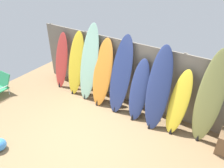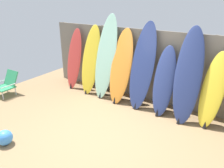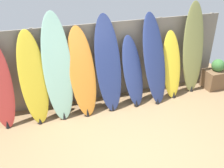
{
  "view_description": "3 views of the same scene",
  "coord_description": "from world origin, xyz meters",
  "px_view_note": "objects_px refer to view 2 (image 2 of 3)",
  "views": [
    {
      "loc": [
        2.57,
        -2.67,
        3.74
      ],
      "look_at": [
        0.14,
        0.99,
        1.09
      ],
      "focal_mm": 35.0,
      "sensor_mm": 36.0,
      "label": 1
    },
    {
      "loc": [
        2.1,
        -2.91,
        2.53
      ],
      "look_at": [
        -0.22,
        0.64,
        0.83
      ],
      "focal_mm": 35.0,
      "sensor_mm": 36.0,
      "label": 2
    },
    {
      "loc": [
        -1.54,
        -3.07,
        3.1
      ],
      "look_at": [
        -0.17,
        0.82,
        0.94
      ],
      "focal_mm": 40.0,
      "sensor_mm": 36.0,
      "label": 3
    }
  ],
  "objects_px": {
    "surfboard_orange_3": "(121,67)",
    "beach_chair": "(7,83)",
    "surfboard_navy_5": "(164,81)",
    "surfboard_navy_6": "(188,76)",
    "surfboard_red_0": "(74,59)",
    "surfboard_yellow_7": "(213,91)",
    "surfboard_seafoam_2": "(106,57)",
    "surfboard_navy_4": "(143,67)",
    "surfboard_yellow_1": "(91,60)",
    "beach_ball": "(5,138)"
  },
  "relations": [
    {
      "from": "surfboard_navy_6",
      "to": "beach_chair",
      "type": "bearing_deg",
      "value": -162.75
    },
    {
      "from": "surfboard_navy_4",
      "to": "beach_chair",
      "type": "xyz_separation_m",
      "value": [
        -3.35,
        -1.43,
        -0.68
      ]
    },
    {
      "from": "surfboard_red_0",
      "to": "surfboard_yellow_7",
      "type": "relative_size",
      "value": 1.1
    },
    {
      "from": "beach_chair",
      "to": "surfboard_orange_3",
      "type": "bearing_deg",
      "value": 36.34
    },
    {
      "from": "surfboard_red_0",
      "to": "surfboard_navy_6",
      "type": "distance_m",
      "value": 3.27
    },
    {
      "from": "surfboard_red_0",
      "to": "surfboard_navy_6",
      "type": "xyz_separation_m",
      "value": [
        3.26,
        -0.09,
        0.16
      ]
    },
    {
      "from": "beach_chair",
      "to": "beach_ball",
      "type": "bearing_deg",
      "value": -25.18
    },
    {
      "from": "surfboard_navy_6",
      "to": "beach_chair",
      "type": "height_order",
      "value": "surfboard_navy_6"
    },
    {
      "from": "surfboard_navy_4",
      "to": "beach_chair",
      "type": "height_order",
      "value": "surfboard_navy_4"
    },
    {
      "from": "surfboard_navy_6",
      "to": "surfboard_navy_4",
      "type": "bearing_deg",
      "value": 176.87
    },
    {
      "from": "surfboard_navy_4",
      "to": "beach_ball",
      "type": "xyz_separation_m",
      "value": [
        -1.37,
        -2.79,
        -0.86
      ]
    },
    {
      "from": "beach_chair",
      "to": "surfboard_red_0",
      "type": "bearing_deg",
      "value": 60.7
    },
    {
      "from": "surfboard_navy_5",
      "to": "surfboard_navy_6",
      "type": "distance_m",
      "value": 0.56
    },
    {
      "from": "surfboard_orange_3",
      "to": "beach_chair",
      "type": "bearing_deg",
      "value": -152.97
    },
    {
      "from": "surfboard_orange_3",
      "to": "surfboard_yellow_7",
      "type": "bearing_deg",
      "value": 0.34
    },
    {
      "from": "surfboard_navy_5",
      "to": "surfboard_navy_6",
      "type": "xyz_separation_m",
      "value": [
        0.51,
        -0.02,
        0.24
      ]
    },
    {
      "from": "surfboard_red_0",
      "to": "beach_ball",
      "type": "height_order",
      "value": "surfboard_red_0"
    },
    {
      "from": "surfboard_red_0",
      "to": "surfboard_yellow_7",
      "type": "height_order",
      "value": "surfboard_red_0"
    },
    {
      "from": "surfboard_yellow_7",
      "to": "beach_ball",
      "type": "relative_size",
      "value": 5.46
    },
    {
      "from": "surfboard_yellow_1",
      "to": "surfboard_navy_5",
      "type": "xyz_separation_m",
      "value": [
        2.13,
        -0.06,
        -0.16
      ]
    },
    {
      "from": "surfboard_orange_3",
      "to": "surfboard_navy_4",
      "type": "distance_m",
      "value": 0.58
    },
    {
      "from": "surfboard_navy_4",
      "to": "surfboard_yellow_7",
      "type": "xyz_separation_m",
      "value": [
        1.58,
        -0.0,
        -0.24
      ]
    },
    {
      "from": "surfboard_red_0",
      "to": "beach_ball",
      "type": "xyz_separation_m",
      "value": [
        0.81,
        -2.82,
        -0.69
      ]
    },
    {
      "from": "surfboard_red_0",
      "to": "surfboard_navy_5",
      "type": "bearing_deg",
      "value": -1.34
    },
    {
      "from": "surfboard_navy_5",
      "to": "surfboard_navy_6",
      "type": "bearing_deg",
      "value": -2.46
    },
    {
      "from": "surfboard_yellow_1",
      "to": "beach_ball",
      "type": "height_order",
      "value": "surfboard_yellow_1"
    },
    {
      "from": "surfboard_orange_3",
      "to": "surfboard_yellow_7",
      "type": "height_order",
      "value": "surfboard_orange_3"
    },
    {
      "from": "surfboard_seafoam_2",
      "to": "surfboard_navy_4",
      "type": "distance_m",
      "value": 1.07
    },
    {
      "from": "surfboard_seafoam_2",
      "to": "beach_chair",
      "type": "relative_size",
      "value": 3.37
    },
    {
      "from": "surfboard_orange_3",
      "to": "surfboard_navy_5",
      "type": "relative_size",
      "value": 1.19
    },
    {
      "from": "surfboard_red_0",
      "to": "surfboard_navy_4",
      "type": "distance_m",
      "value": 2.19
    },
    {
      "from": "surfboard_yellow_1",
      "to": "surfboard_yellow_7",
      "type": "relative_size",
      "value": 1.2
    },
    {
      "from": "surfboard_seafoam_2",
      "to": "surfboard_yellow_7",
      "type": "distance_m",
      "value": 2.67
    },
    {
      "from": "surfboard_yellow_1",
      "to": "beach_chair",
      "type": "xyz_separation_m",
      "value": [
        -1.79,
        -1.45,
        -0.59
      ]
    },
    {
      "from": "surfboard_orange_3",
      "to": "surfboard_navy_6",
      "type": "distance_m",
      "value": 1.65
    },
    {
      "from": "surfboard_red_0",
      "to": "surfboard_navy_4",
      "type": "height_order",
      "value": "surfboard_navy_4"
    },
    {
      "from": "beach_chair",
      "to": "beach_ball",
      "type": "distance_m",
      "value": 2.41
    },
    {
      "from": "surfboard_yellow_1",
      "to": "surfboard_navy_4",
      "type": "distance_m",
      "value": 1.57
    },
    {
      "from": "surfboard_orange_3",
      "to": "surfboard_yellow_7",
      "type": "distance_m",
      "value": 2.16
    },
    {
      "from": "beach_chair",
      "to": "beach_ball",
      "type": "height_order",
      "value": "beach_chair"
    },
    {
      "from": "surfboard_seafoam_2",
      "to": "surfboard_red_0",
      "type": "bearing_deg",
      "value": 179.8
    },
    {
      "from": "surfboard_orange_3",
      "to": "surfboard_navy_6",
      "type": "xyz_separation_m",
      "value": [
        1.65,
        -0.04,
        0.09
      ]
    },
    {
      "from": "surfboard_yellow_7",
      "to": "beach_chair",
      "type": "height_order",
      "value": "surfboard_yellow_7"
    },
    {
      "from": "beach_ball",
      "to": "surfboard_navy_6",
      "type": "bearing_deg",
      "value": 48.19
    },
    {
      "from": "surfboard_seafoam_2",
      "to": "surfboard_navy_4",
      "type": "bearing_deg",
      "value": -1.25
    },
    {
      "from": "surfboard_orange_3",
      "to": "surfboard_navy_4",
      "type": "bearing_deg",
      "value": 1.73
    },
    {
      "from": "surfboard_red_0",
      "to": "surfboard_navy_6",
      "type": "relative_size",
      "value": 0.85
    },
    {
      "from": "surfboard_orange_3",
      "to": "surfboard_yellow_1",
      "type": "bearing_deg",
      "value": 177.9
    },
    {
      "from": "surfboard_red_0",
      "to": "beach_chair",
      "type": "distance_m",
      "value": 1.94
    },
    {
      "from": "surfboard_navy_5",
      "to": "beach_chair",
      "type": "height_order",
      "value": "surfboard_navy_5"
    }
  ]
}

